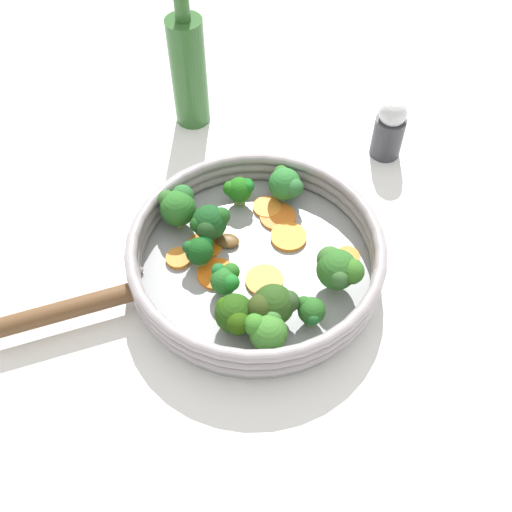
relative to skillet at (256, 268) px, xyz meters
name	(u,v)px	position (x,y,z in m)	size (l,w,h in m)	color
ground_plane	(256,272)	(0.00, 0.00, -0.01)	(4.00, 4.00, 0.00)	white
skillet	(256,268)	(0.00, 0.00, 0.00)	(0.29, 0.29, 0.02)	#939699
skillet_rim_wall	(256,252)	(0.00, 0.00, 0.03)	(0.31, 0.31, 0.04)	#999096
skillet_handle	(60,311)	(0.19, 0.13, 0.02)	(0.02, 0.02, 0.18)	brown
skillet_rivet_left	(140,270)	(0.13, 0.05, 0.01)	(0.01, 0.01, 0.01)	#97929A
skillet_rivet_right	(152,314)	(0.10, 0.10, 0.01)	(0.01, 0.01, 0.01)	#969299
carrot_slice_0	(264,280)	(-0.02, 0.02, 0.01)	(0.05, 0.05, 0.00)	orange
carrot_slice_1	(348,256)	(-0.11, -0.04, 0.01)	(0.03, 0.03, 0.00)	orange
carrot_slice_2	(216,274)	(0.04, 0.03, 0.01)	(0.05, 0.05, 0.00)	orange
carrot_slice_3	(278,217)	(-0.01, -0.08, 0.01)	(0.05, 0.05, 0.00)	orange
carrot_slice_4	(205,245)	(0.07, -0.01, 0.01)	(0.04, 0.04, 0.00)	orange
carrot_slice_5	(289,237)	(-0.03, -0.05, 0.01)	(0.05, 0.05, 0.01)	orange
carrot_slice_6	(179,258)	(0.09, 0.02, 0.01)	(0.03, 0.03, 0.01)	orange
carrot_slice_7	(267,207)	(0.01, -0.09, 0.01)	(0.04, 0.04, 0.00)	orange
broccoli_floret_0	(200,250)	(0.07, 0.02, 0.03)	(0.04, 0.04, 0.04)	#7DA353
broccoli_floret_1	(238,315)	(0.00, 0.09, 0.04)	(0.05, 0.05, 0.05)	#658B47
broccoli_floret_2	(178,206)	(0.11, -0.04, 0.04)	(0.05, 0.05, 0.05)	#8AAD60
broccoli_floret_3	(338,268)	(-0.10, 0.01, 0.04)	(0.06, 0.06, 0.06)	#8EA96F
broccoli_floret_4	(286,184)	(-0.01, -0.11, 0.04)	(0.05, 0.05, 0.05)	#7DAC69
broccoli_floret_5	(226,279)	(0.02, 0.05, 0.03)	(0.04, 0.04, 0.04)	#7BB66A
broccoli_floret_6	(209,223)	(0.06, -0.02, 0.04)	(0.05, 0.05, 0.05)	#8EB76E
broccoli_floret_7	(240,190)	(0.05, -0.09, 0.03)	(0.04, 0.03, 0.04)	olive
broccoli_floret_8	(273,305)	(-0.04, 0.07, 0.04)	(0.05, 0.05, 0.05)	#6D894E
broccoli_floret_9	(267,330)	(-0.04, 0.10, 0.04)	(0.05, 0.05, 0.05)	#8DAA61
broccoli_floret_10	(310,311)	(-0.08, 0.06, 0.03)	(0.03, 0.03, 0.04)	#729D5C
mushroom_piece_0	(227,241)	(0.04, -0.02, 0.01)	(0.03, 0.02, 0.01)	brown
mushroom_piece_1	(263,295)	(-0.02, 0.05, 0.02)	(0.02, 0.02, 0.01)	brown
salt_shaker	(389,129)	(-0.13, -0.26, 0.04)	(0.04, 0.04, 0.09)	#333338
oil_bottle	(189,70)	(0.17, -0.26, 0.08)	(0.05, 0.05, 0.21)	#2D5B28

